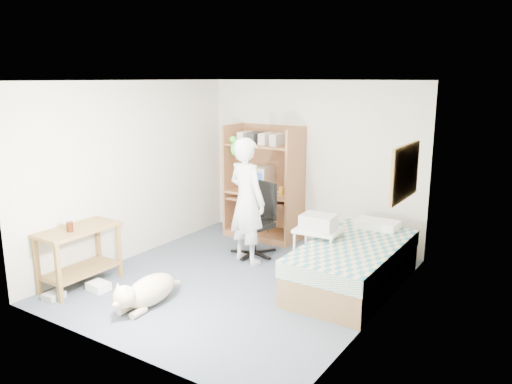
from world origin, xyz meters
TOP-DOWN VIEW (x-y plane):
  - floor at (0.00, 0.00)m, footprint 4.00×4.00m
  - wall_back at (0.00, 2.00)m, footprint 3.60×0.02m
  - wall_right at (1.80, 0.00)m, footprint 0.02×4.00m
  - wall_left at (-1.80, 0.00)m, footprint 0.02×4.00m
  - ceiling at (0.00, 0.00)m, footprint 3.60×4.00m
  - computer_hutch at (-0.70, 1.74)m, footprint 1.20×0.63m
  - bed at (1.30, 0.62)m, footprint 1.02×2.02m
  - side_desk at (-1.55, -1.20)m, footprint 0.50×1.00m
  - corkboard at (1.77, 0.90)m, footprint 0.04×0.94m
  - office_chair at (-0.33, 0.94)m, footprint 0.60×0.60m
  - person at (-0.30, 0.63)m, footprint 0.73×0.58m
  - parrot at (-0.50, 0.65)m, footprint 0.13×0.22m
  - dog at (-0.46, -1.16)m, footprint 0.39×1.09m
  - printer_cart at (0.80, 0.64)m, footprint 0.58×0.48m
  - printer at (0.80, 0.64)m, footprint 0.44×0.35m
  - crt_monitor at (-0.82, 1.75)m, footprint 0.43×0.45m
  - keyboard at (-0.75, 1.58)m, footprint 0.46×0.20m
  - pencil_cup at (-0.34, 1.65)m, footprint 0.08×0.08m
  - drink_glass at (-1.50, -1.34)m, footprint 0.08×0.08m
  - floor_box_a at (-1.26, -1.18)m, footprint 0.25×0.21m
  - floor_box_b at (-1.50, -1.64)m, footprint 0.20×0.23m

SIDE VIEW (x-z plane):
  - floor at x=0.00m, z-range 0.00..0.00m
  - floor_box_b at x=-1.50m, z-range 0.00..0.08m
  - floor_box_a at x=-1.26m, z-range 0.00..0.10m
  - dog at x=-0.46m, z-range -0.03..0.38m
  - bed at x=1.30m, z-range -0.04..0.62m
  - office_chair at x=-0.33m, z-range -0.15..0.90m
  - printer_cart at x=0.80m, z-range 0.11..0.77m
  - side_desk at x=-1.55m, z-range 0.12..0.87m
  - keyboard at x=-0.75m, z-range 0.66..0.69m
  - printer at x=0.80m, z-range 0.66..0.84m
  - drink_glass at x=-1.50m, z-range 0.75..0.87m
  - pencil_cup at x=-0.34m, z-range 0.76..0.88m
  - computer_hutch at x=-0.70m, z-range -0.08..1.72m
  - person at x=-0.30m, z-range 0.00..1.75m
  - crt_monitor at x=-0.82m, z-range 0.77..1.15m
  - wall_back at x=0.00m, z-range 0.00..2.50m
  - wall_right at x=1.80m, z-range 0.00..2.50m
  - wall_left at x=-1.80m, z-range 0.00..2.50m
  - corkboard at x=1.77m, z-range 1.12..1.78m
  - parrot at x=-0.50m, z-range 1.43..1.78m
  - ceiling at x=0.00m, z-range 2.49..2.51m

